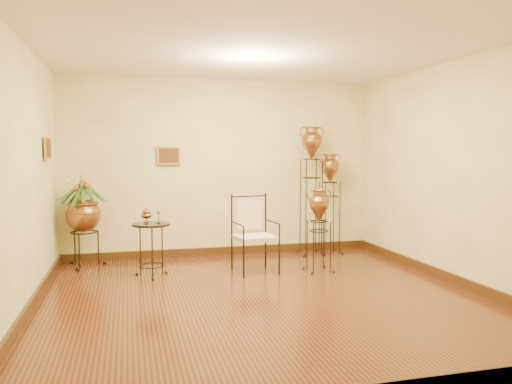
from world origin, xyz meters
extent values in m
plane|color=#573014|center=(0.00, 0.00, 0.00)|extent=(5.00, 5.00, 0.00)
cube|color=#3D240E|center=(0.00, 2.48, 0.06)|extent=(5.00, 0.04, 0.12)
cube|color=#3D240E|center=(-2.48, 0.00, 0.06)|extent=(0.04, 5.00, 0.12)
cube|color=#3D240E|center=(2.48, 0.00, 0.06)|extent=(0.04, 5.00, 0.12)
cube|color=gold|center=(-0.85, 2.46, 1.60)|extent=(0.36, 0.03, 0.29)
cube|color=gold|center=(-2.46, 1.45, 1.70)|extent=(0.03, 0.36, 0.29)
cube|color=beige|center=(0.20, 1.15, 0.48)|extent=(0.57, 0.54, 0.06)
cube|color=beige|center=(0.20, 1.15, 0.78)|extent=(0.39, 0.08, 0.41)
cylinder|color=black|center=(-1.19, 1.29, 0.70)|extent=(0.49, 0.49, 0.02)
camera|label=1|loc=(-1.48, -5.39, 1.65)|focal=35.00mm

